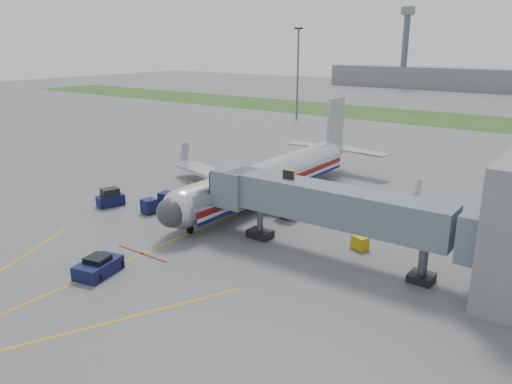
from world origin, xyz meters
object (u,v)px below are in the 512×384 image
Objects in this scene: belt_loader at (231,199)px; airliner at (270,177)px; baggage_tug at (110,198)px; ramp_worker at (192,190)px; pushback_tug at (98,267)px.

airliner is at bearing 57.61° from belt_loader.
belt_loader is at bearing 39.64° from baggage_tug.
airliner reaches higher than baggage_tug.
ramp_worker is at bearing -145.51° from airliner.
pushback_tug is 20.30m from ramp_worker.
airliner is 18.60× the size of ramp_worker.
belt_loader reaches higher than baggage_tug.
baggage_tug is 1.64× the size of ramp_worker.
airliner is 17.87m from baggage_tug.
baggage_tug is at bearing 138.60° from pushback_tug.
airliner is 8.88× the size of pushback_tug.
baggage_tug is (-13.00, 11.46, 0.25)m from pushback_tug.
baggage_tug reaches higher than pushback_tug.
airliner is 9.07m from ramp_worker.
ramp_worker reaches higher than pushback_tug.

